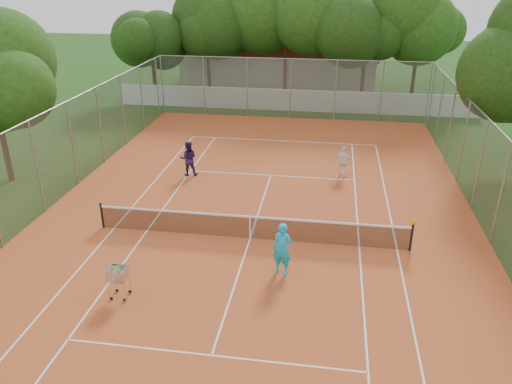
# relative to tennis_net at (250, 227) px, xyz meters

# --- Properties ---
(ground) EXTENTS (120.00, 120.00, 0.00)m
(ground) POSITION_rel_tennis_net_xyz_m (0.00, 0.00, -0.51)
(ground) COLOR #193C10
(ground) RESTS_ON ground
(court_pad) EXTENTS (18.00, 34.00, 0.02)m
(court_pad) POSITION_rel_tennis_net_xyz_m (0.00, 0.00, -0.50)
(court_pad) COLOR #BB5124
(court_pad) RESTS_ON ground
(court_lines) EXTENTS (10.98, 23.78, 0.01)m
(court_lines) POSITION_rel_tennis_net_xyz_m (0.00, 0.00, -0.49)
(court_lines) COLOR white
(court_lines) RESTS_ON court_pad
(tennis_net) EXTENTS (11.88, 0.10, 0.98)m
(tennis_net) POSITION_rel_tennis_net_xyz_m (0.00, 0.00, 0.00)
(tennis_net) COLOR black
(tennis_net) RESTS_ON court_pad
(perimeter_fence) EXTENTS (18.00, 34.00, 4.00)m
(perimeter_fence) POSITION_rel_tennis_net_xyz_m (0.00, 0.00, 1.49)
(perimeter_fence) COLOR slate
(perimeter_fence) RESTS_ON ground
(boundary_wall) EXTENTS (26.00, 0.30, 1.50)m
(boundary_wall) POSITION_rel_tennis_net_xyz_m (0.00, 19.00, 0.24)
(boundary_wall) COLOR white
(boundary_wall) RESTS_ON ground
(clubhouse) EXTENTS (16.40, 9.00, 4.40)m
(clubhouse) POSITION_rel_tennis_net_xyz_m (-2.00, 29.00, 1.69)
(clubhouse) COLOR beige
(clubhouse) RESTS_ON ground
(tropical_trees) EXTENTS (29.00, 19.00, 10.00)m
(tropical_trees) POSITION_rel_tennis_net_xyz_m (0.00, 22.00, 4.49)
(tropical_trees) COLOR black
(tropical_trees) RESTS_ON ground
(player_near) EXTENTS (0.76, 0.58, 1.85)m
(player_near) POSITION_rel_tennis_net_xyz_m (1.45, -2.18, 0.44)
(player_near) COLOR #19AFDC
(player_near) RESTS_ON court_pad
(player_far_left) EXTENTS (0.96, 0.81, 1.74)m
(player_far_left) POSITION_rel_tennis_net_xyz_m (-4.04, 5.87, 0.38)
(player_far_left) COLOR #27194C
(player_far_left) RESTS_ON court_pad
(player_far_right) EXTENTS (1.00, 0.69, 1.57)m
(player_far_right) POSITION_rel_tennis_net_xyz_m (3.53, 6.79, 0.29)
(player_far_right) COLOR white
(player_far_right) RESTS_ON court_pad
(ball_hopper) EXTENTS (0.62, 0.62, 1.15)m
(ball_hopper) POSITION_rel_tennis_net_xyz_m (-3.43, -4.28, 0.09)
(ball_hopper) COLOR #BABAC1
(ball_hopper) RESTS_ON court_pad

